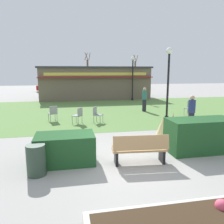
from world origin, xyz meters
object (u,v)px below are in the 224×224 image
at_px(parked_car_west_slot, 52,87).
at_px(parked_car_east_slot, 127,86).
at_px(cafe_chair_north, 97,113).
at_px(park_bench, 140,149).
at_px(cafe_chair_west, 53,112).
at_px(person_standing, 191,112).
at_px(lamppost_far, 133,73).
at_px(cafe_chair_center, 190,107).
at_px(food_kiosk, 94,82).
at_px(person_strolling, 144,99).
at_px(lamppost_mid, 168,75).
at_px(tree_left_bg, 135,73).
at_px(parked_car_center_slot, 88,86).
at_px(tree_right_bg, 88,73).
at_px(cafe_chair_east, 78,114).
at_px(trash_bin, 36,160).

bearing_deg(parked_car_west_slot, parked_car_east_slot, -0.00).
bearing_deg(cafe_chair_north, parked_car_east_slot, 70.46).
distance_m(park_bench, cafe_chair_west, 7.30).
height_order(parked_car_west_slot, parked_car_east_slot, same).
bearing_deg(person_standing, lamppost_far, -39.53).
xyz_separation_m(cafe_chair_west, cafe_chair_center, (8.59, 0.24, 0.00)).
bearing_deg(lamppost_far, food_kiosk, 140.59).
relative_size(person_strolling, person_standing, 1.00).
xyz_separation_m(lamppost_mid, food_kiosk, (-2.94, 11.55, -0.98)).
bearing_deg(cafe_chair_center, lamppost_far, 101.20).
distance_m(lamppost_mid, tree_left_bg, 27.99).
bearing_deg(cafe_chair_center, parked_car_center_slot, 104.07).
bearing_deg(cafe_chair_west, cafe_chair_north, -18.37).
distance_m(park_bench, tree_right_bg, 29.57).
xyz_separation_m(parked_car_east_slot, tree_left_bg, (3.31, 7.12, 1.78)).
xyz_separation_m(park_bench, person_standing, (3.73, 3.47, 0.38)).
bearing_deg(lamppost_mid, cafe_chair_west, 174.23).
xyz_separation_m(tree_left_bg, tree_right_bg, (-8.83, -3.78, -0.00)).
height_order(park_bench, parked_car_center_slot, parked_car_center_slot).
bearing_deg(cafe_chair_east, parked_car_west_slot, 97.25).
height_order(cafe_chair_west, tree_left_bg, tree_left_bg).
relative_size(park_bench, cafe_chair_east, 1.95).
height_order(lamppost_mid, cafe_chair_east, lamppost_mid).
bearing_deg(trash_bin, cafe_chair_center, 39.30).
bearing_deg(parked_car_center_slot, lamppost_far, -73.98).
bearing_deg(tree_right_bg, person_strolling, -84.24).
distance_m(trash_bin, tree_left_bg, 35.93).
relative_size(park_bench, parked_car_center_slot, 0.40).
height_order(cafe_chair_west, tree_right_bg, tree_right_bg).
bearing_deg(cafe_chair_west, cafe_chair_center, 1.63).
height_order(lamppost_mid, cafe_chair_center, lamppost_mid).
xyz_separation_m(park_bench, cafe_chair_east, (-1.58, 5.79, 0.05)).
relative_size(lamppost_mid, tree_left_bg, 0.74).
relative_size(lamppost_far, cafe_chair_west, 4.66).
relative_size(lamppost_mid, food_kiosk, 0.37).
bearing_deg(tree_left_bg, lamppost_mid, -103.01).
xyz_separation_m(cafe_chair_east, cafe_chair_center, (7.21, 1.13, 0.00)).
xyz_separation_m(person_strolling, tree_right_bg, (-2.09, 20.71, 1.56)).
height_order(person_standing, parked_car_west_slot, person_standing).
bearing_deg(lamppost_far, parked_car_east_slot, 77.32).
bearing_deg(cafe_chair_east, tree_left_bg, 67.27).
distance_m(parked_car_center_slot, tree_left_bg, 11.72).
distance_m(person_standing, parked_car_west_slot, 24.02).
relative_size(cafe_chair_north, person_standing, 0.53).
relative_size(cafe_chair_east, person_strolling, 0.53).
bearing_deg(person_standing, trash_bin, 80.46).
relative_size(lamppost_far, person_standing, 2.45).
bearing_deg(lamppost_mid, cafe_chair_east, -177.62).
bearing_deg(tree_right_bg, parked_car_center_slot, -95.16).
xyz_separation_m(trash_bin, cafe_chair_west, (0.08, 6.85, 0.09)).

